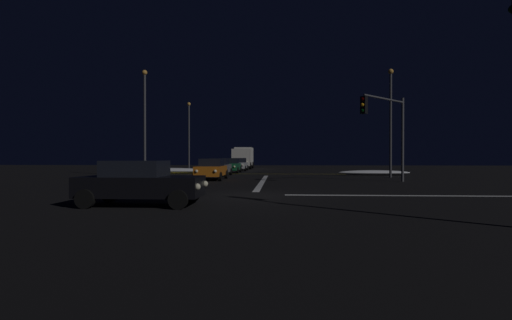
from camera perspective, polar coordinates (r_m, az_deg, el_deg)
The scene contains 16 objects.
ground at distance 17.00m, azimuth -0.32°, elevation -5.44°, with size 120.00×120.00×0.10m, color black.
stop_line_north at distance 26.19m, azimuth 0.99°, elevation -3.25°, with size 0.35×15.90×0.01m.
centre_line_ns at distance 37.77m, azimuth 1.73°, elevation -2.11°, with size 22.00×0.15×0.01m.
crosswalk_bar_east at distance 18.86m, azimuth 29.39°, elevation -4.75°, with size 15.90×0.40×0.01m.
snow_bank_left_curb at distance 40.00m, azimuth -12.77°, elevation -1.58°, with size 8.51×1.50×0.56m.
snow_bank_right_curb at distance 36.94m, azimuth 17.40°, elevation -1.83°, with size 6.58×1.50×0.46m.
sedan_orange at distance 28.30m, azimuth -6.75°, elevation -1.35°, with size 2.02×4.33×1.57m.
sedan_gray at distance 34.13m, azimuth -5.65°, elevation -1.04°, with size 2.02×4.33×1.57m.
sedan_green at distance 40.38m, azimuth -3.85°, elevation -0.81°, with size 2.02×4.33×1.57m.
sedan_silver at distance 46.64m, azimuth -2.58°, elevation -0.64°, with size 2.02×4.33×1.57m.
box_truck at distance 54.66m, azimuth -1.92°, elevation 0.48°, with size 2.68×8.28×3.08m.
sedan_black_crossing at distance 13.80m, azimuth -17.08°, elevation -3.28°, with size 4.33×2.02×1.57m.
traffic_signal_ne at distance 26.07m, azimuth 19.11°, elevation 5.55°, with size 3.70×3.70×5.75m.
streetlamp_left_far at distance 49.17m, azimuth -10.08°, elevation 4.34°, with size 0.44×0.44×8.69m.
streetlamp_left_near at distance 33.90m, azimuth -16.44°, elevation 6.48°, with size 0.44×0.44×9.14m.
streetlamp_right_near at distance 33.21m, azimuth 19.65°, elevation 6.43°, with size 0.44×0.44×8.95m.
Camera 1 is at (1.09, -16.88, 1.70)m, focal length 26.51 mm.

